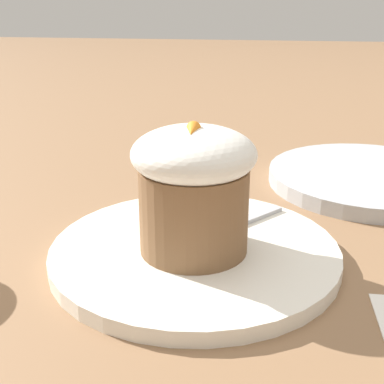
# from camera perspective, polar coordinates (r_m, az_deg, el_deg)

# --- Properties ---
(ground_plane) EXTENTS (4.00, 4.00, 0.00)m
(ground_plane) POSITION_cam_1_polar(r_m,az_deg,el_deg) (0.45, 0.29, -7.17)
(ground_plane) COLOR #846042
(dessert_plate) EXTENTS (0.24, 0.24, 0.01)m
(dessert_plate) POSITION_cam_1_polar(r_m,az_deg,el_deg) (0.45, 0.29, -6.45)
(dessert_plate) COLOR white
(dessert_plate) RESTS_ON ground_plane
(carrot_cake) EXTENTS (0.10, 0.10, 0.11)m
(carrot_cake) POSITION_cam_1_polar(r_m,az_deg,el_deg) (0.42, -0.00, 0.66)
(carrot_cake) COLOR brown
(carrot_cake) RESTS_ON dessert_plate
(spoon) EXTENTS (0.11, 0.10, 0.01)m
(spoon) POSITION_cam_1_polar(r_m,az_deg,el_deg) (0.46, 1.92, -4.40)
(spoon) COLOR #B7B7BC
(spoon) RESTS_ON dessert_plate
(side_plate) EXTENTS (0.23, 0.23, 0.02)m
(side_plate) POSITION_cam_1_polar(r_m,az_deg,el_deg) (0.64, 18.54, 1.43)
(side_plate) COLOR #B2B7BC
(side_plate) RESTS_ON ground_plane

